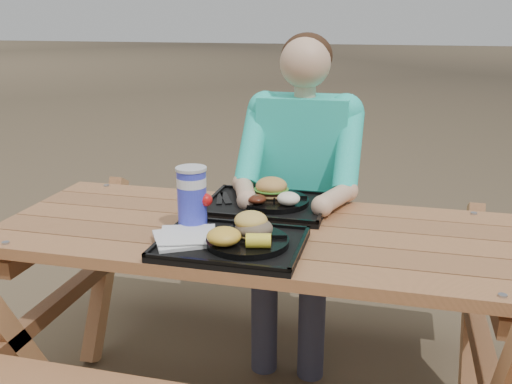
# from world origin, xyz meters

# --- Properties ---
(picnic_table) EXTENTS (1.80, 1.49, 0.75)m
(picnic_table) POSITION_xyz_m (0.00, 0.00, 0.38)
(picnic_table) COLOR #999999
(picnic_table) RESTS_ON ground
(tray_near) EXTENTS (0.45, 0.35, 0.02)m
(tray_near) POSITION_xyz_m (-0.03, -0.19, 0.76)
(tray_near) COLOR black
(tray_near) RESTS_ON picnic_table
(tray_far) EXTENTS (0.45, 0.35, 0.02)m
(tray_far) POSITION_xyz_m (-0.01, 0.21, 0.76)
(tray_far) COLOR black
(tray_far) RESTS_ON picnic_table
(plate_near) EXTENTS (0.26, 0.26, 0.02)m
(plate_near) POSITION_xyz_m (0.02, -0.20, 0.78)
(plate_near) COLOR black
(plate_near) RESTS_ON tray_near
(plate_far) EXTENTS (0.26, 0.26, 0.02)m
(plate_far) POSITION_xyz_m (0.02, 0.22, 0.78)
(plate_far) COLOR black
(plate_far) RESTS_ON tray_far
(napkin_stack) EXTENTS (0.25, 0.25, 0.02)m
(napkin_stack) POSITION_xyz_m (-0.18, -0.21, 0.78)
(napkin_stack) COLOR silver
(napkin_stack) RESTS_ON tray_near
(soda_cup) EXTENTS (0.10, 0.10, 0.20)m
(soda_cup) POSITION_xyz_m (-0.20, -0.09, 0.87)
(soda_cup) COLOR #1A24C9
(soda_cup) RESTS_ON tray_near
(condiment_bbq) EXTENTS (0.05, 0.05, 0.03)m
(condiment_bbq) POSITION_xyz_m (-0.04, -0.07, 0.78)
(condiment_bbq) COLOR #330506
(condiment_bbq) RESTS_ON tray_near
(condiment_mustard) EXTENTS (0.05, 0.05, 0.03)m
(condiment_mustard) POSITION_xyz_m (0.03, -0.06, 0.78)
(condiment_mustard) COLOR gold
(condiment_mustard) RESTS_ON tray_near
(sandwich) EXTENTS (0.11, 0.11, 0.12)m
(sandwich) POSITION_xyz_m (0.03, -0.17, 0.85)
(sandwich) COLOR #E4B650
(sandwich) RESTS_ON plate_near
(mac_cheese) EXTENTS (0.11, 0.11, 0.05)m
(mac_cheese) POSITION_xyz_m (-0.03, -0.26, 0.82)
(mac_cheese) COLOR yellow
(mac_cheese) RESTS_ON plate_near
(corn_cob) EXTENTS (0.09, 0.09, 0.04)m
(corn_cob) POSITION_xyz_m (0.07, -0.26, 0.81)
(corn_cob) COLOR yellow
(corn_cob) RESTS_ON plate_near
(cutlery_far) EXTENTS (0.09, 0.15, 0.01)m
(cutlery_far) POSITION_xyz_m (-0.18, 0.23, 0.77)
(cutlery_far) COLOR black
(cutlery_far) RESTS_ON tray_far
(burger) EXTENTS (0.12, 0.12, 0.11)m
(burger) POSITION_xyz_m (-0.00, 0.25, 0.85)
(burger) COLOR #CA8E47
(burger) RESTS_ON plate_far
(baked_beans) EXTENTS (0.07, 0.07, 0.03)m
(baked_beans) POSITION_xyz_m (-0.03, 0.15, 0.81)
(baked_beans) COLOR #4E1D0F
(baked_beans) RESTS_ON plate_far
(potato_salad) EXTENTS (0.08, 0.08, 0.05)m
(potato_salad) POSITION_xyz_m (0.08, 0.16, 0.81)
(potato_salad) COLOR white
(potato_salad) RESTS_ON plate_far
(diner) EXTENTS (0.48, 0.84, 1.28)m
(diner) POSITION_xyz_m (0.07, 0.58, 0.64)
(diner) COLOR #157299
(diner) RESTS_ON ground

